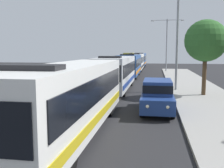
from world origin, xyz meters
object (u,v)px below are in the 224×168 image
Objects in this scene: streetlamp_far at (167,40)px; white_suv at (157,95)px; bus_rear at (140,59)px; box_truck_oncoming at (128,58)px; bus_lead at (72,96)px; bus_middle at (130,65)px; streetlamp_mid at (177,31)px; bus_second_in_line at (116,72)px; bus_fourth_in_line at (136,61)px; roadside_tree at (206,41)px.

white_suv is at bearing -93.19° from streetlamp_far.
bus_rear is 1.47× the size of box_truck_oncoming.
bus_middle is at bearing 90.00° from bus_lead.
bus_lead is 25.81m from bus_middle.
streetlamp_far is at bearing 60.57° from bus_middle.
bus_second_in_line is at bearing -179.23° from streetlamp_mid.
streetlamp_far is at bearing -70.19° from bus_rear.
bus_fourth_in_line is 12.43m from bus_rear.
bus_middle is at bearing -83.85° from box_truck_oncoming.
white_suv is 0.81× the size of roadside_tree.
streetlamp_mid is (5.40, -24.75, 3.63)m from bus_fourth_in_line.
bus_fourth_in_line is at bearing 96.38° from white_suv.
bus_middle is 24.56m from bus_rear.
box_truck_oncoming is (-3.30, 56.44, 0.01)m from bus_lead.
bus_rear reaches higher than box_truck_oncoming.
bus_second_in_line is 37.26m from bus_rear.
box_truck_oncoming is at bearing 97.73° from white_suv.
bus_rear is at bearing 98.26° from streetlamp_mid.
roadside_tree reaches higher than white_suv.
streetlamp_far is at bearing 76.37° from bus_second_in_line.
roadside_tree reaches higher than bus_fourth_in_line.
white_suv is at bearing -65.83° from bus_second_in_line.
bus_second_in_line reaches higher than white_suv.
roadside_tree is at bearing 55.48° from bus_lead.
white_suv is at bearing -122.12° from roadside_tree.
bus_second_in_line is 1.90× the size of roadside_tree.
bus_lead is 2.03× the size of roadside_tree.
streetlamp_far reaches higher than roadside_tree.
roadside_tree is (7.37, -15.09, 2.68)m from bus_middle.
bus_rear is 1.79× the size of roadside_tree.
bus_second_in_line is at bearing -103.63° from streetlamp_far.
white_suv is (3.70, 4.87, -0.66)m from bus_lead.
bus_lead and bus_rear have the same top height.
bus_middle is at bearing 113.15° from streetlamp_mid.
bus_second_in_line is at bearing 90.00° from bus_lead.
streetlamp_far is (5.40, 9.57, 3.81)m from bus_middle.
bus_middle is 30.82m from box_truck_oncoming.
bus_rear is (-0.00, 24.56, -0.00)m from bus_middle.
bus_rear reaches higher than white_suv.
box_truck_oncoming is 0.84× the size of streetlamp_mid.
bus_middle and bus_rear have the same top height.
box_truck_oncoming is (-3.30, 6.08, 0.01)m from bus_rear.
white_suv is (3.70, -45.50, -0.66)m from bus_rear.
bus_fourth_in_line is at bearing -90.00° from bus_rear.
streetlamp_mid reaches higher than bus_rear.
bus_lead and bus_second_in_line have the same top height.
bus_rear is 6.92m from box_truck_oncoming.
roadside_tree reaches higher than bus_second_in_line.
bus_rear is at bearing 109.81° from streetlamp_far.
bus_fourth_in_line is at bearing 90.00° from bus_lead.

